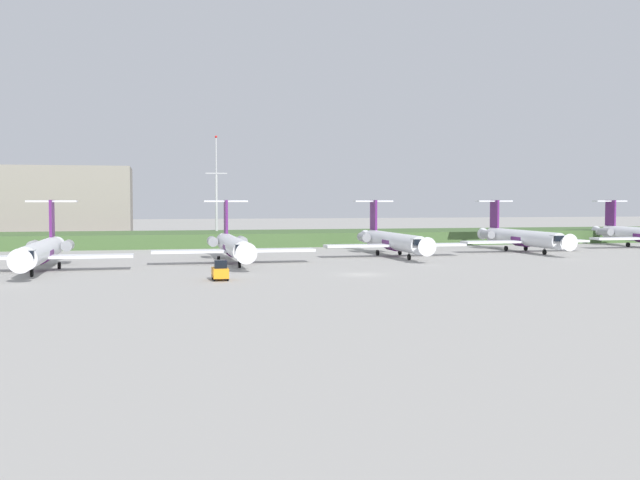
# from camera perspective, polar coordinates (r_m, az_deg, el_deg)

# --- Properties ---
(ground_plane) EXTENTS (500.00, 500.00, 0.00)m
(ground_plane) POSITION_cam_1_polar(r_m,az_deg,el_deg) (118.54, -0.80, -1.26)
(ground_plane) COLOR #9E9B96
(grass_berm) EXTENTS (320.00, 20.00, 2.66)m
(grass_berm) POSITION_cam_1_polar(r_m,az_deg,el_deg) (150.18, -3.33, 0.15)
(grass_berm) COLOR #426033
(grass_berm) RESTS_ON ground
(regional_jet_second) EXTENTS (22.81, 31.00, 9.00)m
(regional_jet_second) POSITION_cam_1_polar(r_m,az_deg,el_deg) (100.76, -20.60, -0.77)
(regional_jet_second) COLOR silver
(regional_jet_second) RESTS_ON ground
(regional_jet_third) EXTENTS (22.81, 31.00, 9.00)m
(regional_jet_third) POSITION_cam_1_polar(r_m,az_deg,el_deg) (106.44, -6.70, -0.40)
(regional_jet_third) COLOR silver
(regional_jet_third) RESTS_ON ground
(regional_jet_fourth) EXTENTS (22.81, 31.00, 9.00)m
(regional_jet_fourth) POSITION_cam_1_polar(r_m,az_deg,el_deg) (119.30, 5.57, -0.03)
(regional_jet_fourth) COLOR silver
(regional_jet_fourth) RESTS_ON ground
(regional_jet_fifth) EXTENTS (22.81, 31.00, 9.00)m
(regional_jet_fifth) POSITION_cam_1_polar(r_m,az_deg,el_deg) (134.02, 15.18, 0.22)
(regional_jet_fifth) COLOR silver
(regional_jet_fifth) RESTS_ON ground
(antenna_mast) EXTENTS (4.40, 0.50, 22.19)m
(antenna_mast) POSITION_cam_1_polar(r_m,az_deg,el_deg) (153.91, -7.96, 3.14)
(antenna_mast) COLOR #B2B2B7
(antenna_mast) RESTS_ON ground
(baggage_tug) EXTENTS (1.72, 3.20, 2.30)m
(baggage_tug) POSITION_cam_1_polar(r_m,az_deg,el_deg) (83.58, -7.68, -2.40)
(baggage_tug) COLOR orange
(baggage_tug) RESTS_ON ground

